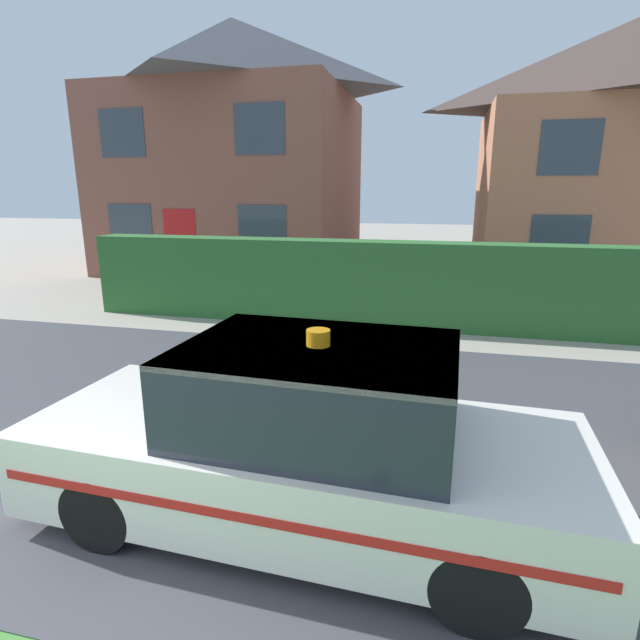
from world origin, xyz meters
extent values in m
cube|color=#424247|center=(0.00, 3.99, 0.01)|extent=(28.00, 6.30, 0.01)
cube|color=#2D662D|center=(1.44, 8.55, 0.83)|extent=(12.37, 0.68, 1.66)
cylinder|color=black|center=(0.13, 3.10, 0.31)|extent=(0.59, 0.22, 0.59)
cylinder|color=black|center=(0.07, 1.65, 0.31)|extent=(0.59, 0.22, 0.59)
cylinder|color=black|center=(2.80, 2.99, 0.31)|extent=(0.59, 0.22, 0.59)
cylinder|color=black|center=(2.74, 1.54, 0.31)|extent=(0.59, 0.22, 0.59)
cube|color=silver|center=(1.44, 2.32, 0.51)|extent=(4.38, 1.82, 0.67)
cube|color=#232833|center=(1.57, 2.31, 1.17)|extent=(2.07, 1.56, 0.66)
cube|color=silver|center=(1.57, 2.31, 1.48)|extent=(2.07, 1.56, 0.04)
cube|color=red|center=(1.47, 3.15, 0.56)|extent=(4.10, 0.17, 0.07)
cube|color=red|center=(1.40, 1.49, 0.56)|extent=(4.10, 0.17, 0.07)
cylinder|color=orange|center=(1.57, 2.31, 1.56)|extent=(0.18, 0.18, 0.12)
cube|color=brown|center=(-4.44, 15.38, 2.82)|extent=(7.44, 6.60, 5.64)
pyramid|color=#56565B|center=(-4.44, 15.38, 6.77)|extent=(7.81, 6.93, 2.27)
cube|color=red|center=(-4.90, 12.07, 1.05)|extent=(1.00, 0.02, 2.10)
cube|color=#333D47|center=(-6.49, 12.07, 1.58)|extent=(1.40, 0.02, 1.30)
cube|color=#333D47|center=(-2.40, 12.07, 1.58)|extent=(1.40, 0.02, 1.30)
cube|color=#333D47|center=(-6.49, 12.07, 4.17)|extent=(1.40, 0.02, 1.30)
cube|color=#333D47|center=(-2.40, 12.07, 4.17)|extent=(1.40, 0.02, 1.30)
cube|color=#A86B4C|center=(7.55, 15.44, 2.44)|extent=(8.01, 5.36, 4.89)
cube|color=#333D47|center=(5.34, 12.75, 1.37)|extent=(1.40, 0.02, 1.30)
cube|color=#333D47|center=(5.34, 12.75, 3.62)|extent=(1.40, 0.02, 1.30)
camera|label=1|loc=(2.40, -1.11, 2.61)|focal=28.00mm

